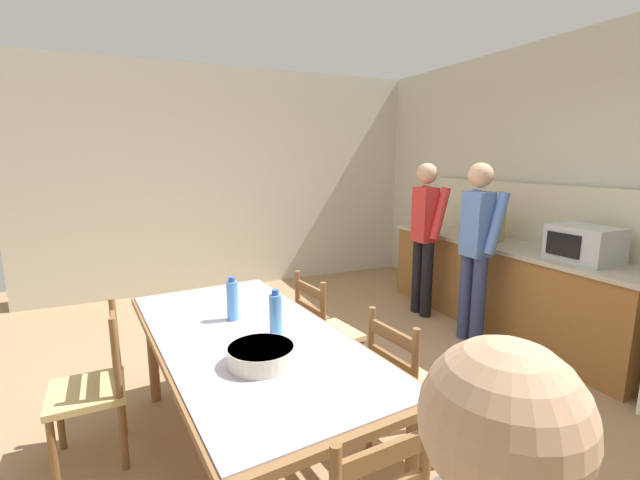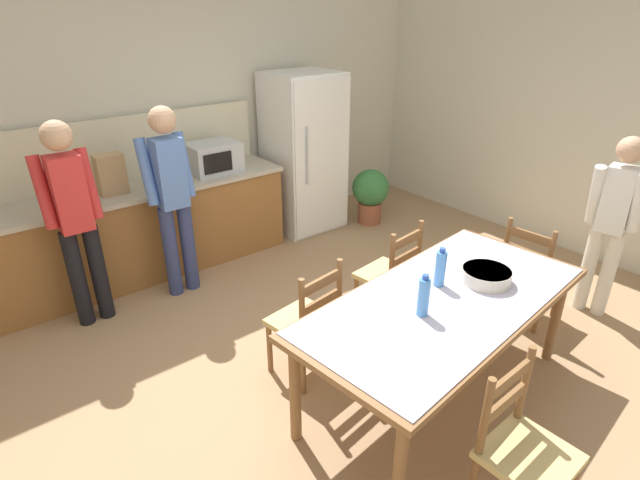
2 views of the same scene
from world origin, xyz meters
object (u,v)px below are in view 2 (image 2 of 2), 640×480
(bottle_off_centre, at_px, (440,268))
(chair_head_end, at_px, (530,272))
(serving_bowl, at_px, (486,275))
(person_by_table, at_px, (612,219))
(refrigerator, at_px, (304,153))
(paper_bag, at_px, (111,174))
(bottle_near_centre, at_px, (424,296))
(microwave, at_px, (213,157))
(dining_table, at_px, (444,308))
(chair_side_far_left, at_px, (307,321))
(person_at_sink, at_px, (74,216))
(potted_plant, at_px, (370,192))
(chair_side_near_left, at_px, (522,450))
(person_at_counter, at_px, (172,194))
(chair_side_far_right, at_px, (390,275))

(bottle_off_centre, xyz_separation_m, chair_head_end, (1.23, 0.01, -0.46))
(serving_bowl, bearing_deg, person_by_table, -4.91)
(refrigerator, distance_m, paper_bag, 2.14)
(serving_bowl, xyz_separation_m, person_by_table, (1.51, -0.13, 0.04))
(refrigerator, distance_m, bottle_near_centre, 3.19)
(microwave, bearing_deg, dining_table, -88.52)
(bottle_near_centre, height_order, bottle_off_centre, same)
(paper_bag, xyz_separation_m, dining_table, (1.09, -2.89, -0.37))
(chair_side_far_left, distance_m, chair_head_end, 1.95)
(person_at_sink, bearing_deg, bottle_off_centre, -144.22)
(refrigerator, height_order, serving_bowl, refrigerator)
(chair_head_end, bearing_deg, dining_table, 92.03)
(paper_bag, bearing_deg, serving_bowl, -63.54)
(dining_table, bearing_deg, microwave, 91.48)
(person_by_table, bearing_deg, refrigerator, -86.41)
(dining_table, distance_m, potted_plant, 3.01)
(chair_side_near_left, relative_size, person_at_counter, 0.53)
(dining_table, relative_size, person_at_sink, 1.28)
(refrigerator, xyz_separation_m, chair_head_end, (0.27, -2.74, -0.45))
(chair_head_end, bearing_deg, bottle_near_centre, 92.02)
(chair_head_end, bearing_deg, microwave, 22.74)
(chair_side_far_right, bearing_deg, serving_bowl, 82.27)
(bottle_off_centre, bearing_deg, bottle_near_centre, -155.37)
(refrigerator, distance_m, person_at_counter, 1.87)
(dining_table, distance_m, chair_side_far_left, 0.94)
(refrigerator, xyz_separation_m, person_by_table, (0.83, -3.04, -0.02))
(bottle_off_centre, bearing_deg, refrigerator, 70.75)
(chair_side_near_left, height_order, chair_side_far_right, same)
(bottle_off_centre, height_order, chair_side_near_left, bottle_off_centre)
(refrigerator, relative_size, person_at_sink, 1.05)
(bottle_off_centre, xyz_separation_m, person_by_table, (1.79, -0.30, -0.04))
(refrigerator, relative_size, chair_head_end, 1.96)
(refrigerator, relative_size, chair_side_far_left, 1.96)
(bottle_near_centre, xyz_separation_m, potted_plant, (1.97, 2.48, -0.52))
(chair_side_far_left, bearing_deg, bottle_near_centre, 102.74)
(chair_head_end, distance_m, person_at_sink, 3.68)
(person_at_sink, bearing_deg, person_at_counter, -91.44)
(dining_table, relative_size, person_by_table, 1.40)
(paper_bag, relative_size, person_at_counter, 0.21)
(microwave, xyz_separation_m, chair_side_far_left, (-0.47, -2.17, -0.60))
(dining_table, xyz_separation_m, bottle_off_centre, (0.09, 0.13, 0.20))
(chair_side_far_right, bearing_deg, refrigerator, -114.86)
(bottle_near_centre, xyz_separation_m, person_by_table, (2.14, -0.14, -0.04))
(potted_plant, bearing_deg, chair_side_near_left, -122.62)
(person_at_sink, bearing_deg, chair_side_near_left, -160.11)
(chair_side_far_right, xyz_separation_m, person_by_table, (1.50, -0.99, 0.43))
(refrigerator, distance_m, person_at_sink, 2.64)
(person_at_sink, height_order, person_by_table, person_at_sink)
(chair_head_end, relative_size, chair_side_far_right, 1.00)
(microwave, distance_m, serving_bowl, 2.97)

